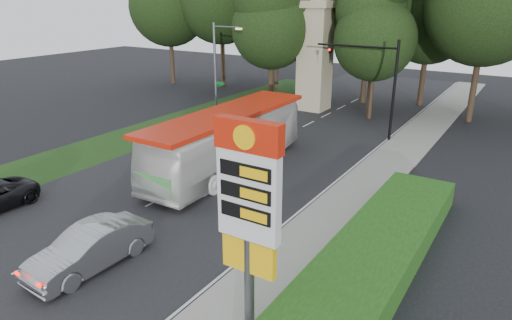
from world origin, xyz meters
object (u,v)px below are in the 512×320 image
Objects in this scene: traffic_signal_mast at (377,75)px; transit_bus at (228,141)px; gas_station_pylon at (249,200)px; monument at (315,54)px; sedan_silver at (90,248)px; streetlight_signs at (217,68)px.

transit_bus is at bearing -115.17° from traffic_signal_mast.
monument reaches higher than gas_station_pylon.
sedan_silver is (4.15, -28.47, -4.27)m from monument.
gas_station_pylon is 0.95× the size of traffic_signal_mast.
monument is at bearing 142.00° from traffic_signal_mast.
sedan_silver is at bearing -83.59° from transit_bus.
monument is 29.08m from sedan_silver.
monument is at bearing 100.62° from sedan_silver.
streetlight_signs is (-12.67, -1.99, -0.23)m from traffic_signal_mast.
gas_station_pylon is 7.94m from sedan_silver.
streetlight_signs is 0.61× the size of transit_bus.
streetlight_signs is at bearing 116.38° from sedan_silver.
gas_station_pylon is 0.68× the size of monument.
gas_station_pylon is at bearing -53.39° from transit_bus.
monument reaches higher than streetlight_signs.
monument is (4.99, 7.99, 0.67)m from streetlight_signs.
gas_station_pylon is 30.17m from monument.
streetlight_signs reaches higher than traffic_signal_mast.
transit_bus is (2.50, -17.03, -3.29)m from monument.
streetlight_signs is at bearing -121.97° from monument.
streetlight_signs is at bearing -171.08° from traffic_signal_mast.
streetlight_signs is 22.71m from sedan_silver.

